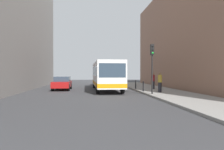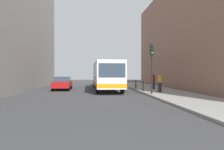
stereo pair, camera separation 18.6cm
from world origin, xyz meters
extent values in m
plane|color=#38383A|center=(0.00, 0.00, 0.00)|extent=(80.00, 80.00, 0.00)
cube|color=gray|center=(5.40, 0.00, 0.07)|extent=(4.40, 40.00, 0.15)
cube|color=#936B56|center=(11.50, 4.00, 6.47)|extent=(7.00, 32.00, 12.93)
cube|color=white|center=(0.22, 4.21, 1.75)|extent=(2.67, 11.04, 2.50)
cube|color=orange|center=(0.22, 4.21, 0.80)|extent=(2.69, 11.06, 0.36)
cube|color=#2D3D4C|center=(0.30, -1.27, 2.10)|extent=(2.26, 0.09, 1.20)
cube|color=#2D3D4C|center=(0.21, 4.71, 2.10)|extent=(2.66, 9.44, 1.00)
cylinder|color=black|center=(1.41, 0.33, 0.50)|extent=(0.30, 1.00, 1.00)
cylinder|color=black|center=(-0.85, 0.29, 0.50)|extent=(0.30, 1.00, 1.00)
cylinder|color=black|center=(1.29, 8.13, 0.50)|extent=(0.30, 1.00, 1.00)
cylinder|color=black|center=(-0.97, 8.09, 0.50)|extent=(0.30, 1.00, 1.00)
cube|color=maroon|center=(-4.58, 5.15, 0.64)|extent=(1.83, 4.41, 0.64)
cube|color=#2D3D4C|center=(-4.58, 5.30, 1.22)|extent=(1.62, 2.48, 0.52)
cylinder|color=black|center=(-3.75, 3.66, 0.32)|extent=(0.22, 0.64, 0.64)
cylinder|color=black|center=(-5.39, 3.64, 0.32)|extent=(0.22, 0.64, 0.64)
cylinder|color=black|center=(-3.77, 6.66, 0.32)|extent=(0.22, 0.64, 0.64)
cylinder|color=black|center=(-5.41, 6.64, 0.32)|extent=(0.22, 0.64, 0.64)
cube|color=maroon|center=(-0.08, 13.59, 0.64)|extent=(1.88, 4.43, 0.64)
cube|color=#2D3D4C|center=(-0.08, 13.74, 1.22)|extent=(1.65, 2.49, 0.52)
cylinder|color=black|center=(0.71, 12.07, 0.32)|extent=(0.23, 0.64, 0.64)
cylinder|color=black|center=(-0.93, 12.10, 0.32)|extent=(0.23, 0.64, 0.64)
cylinder|color=black|center=(0.77, 15.07, 0.32)|extent=(0.23, 0.64, 0.64)
cylinder|color=black|center=(-0.87, 15.10, 0.32)|extent=(0.23, 0.64, 0.64)
cylinder|color=black|center=(3.55, -1.73, 1.75)|extent=(0.12, 0.12, 3.20)
cube|color=black|center=(3.55, -1.73, 3.80)|extent=(0.28, 0.24, 0.90)
sphere|color=black|center=(3.55, -1.86, 4.08)|extent=(0.16, 0.16, 0.16)
sphere|color=black|center=(3.55, -1.86, 3.80)|extent=(0.16, 0.16, 0.16)
sphere|color=green|center=(3.55, -1.86, 3.52)|extent=(0.16, 0.16, 0.16)
cylinder|color=black|center=(3.45, 0.71, 0.62)|extent=(0.11, 0.11, 0.95)
cylinder|color=black|center=(3.45, 3.91, 0.62)|extent=(0.11, 0.11, 0.95)
cylinder|color=#26262D|center=(4.77, -0.14, 0.59)|extent=(0.32, 0.32, 0.88)
cylinder|color=gold|center=(4.77, -0.14, 1.37)|extent=(0.38, 0.38, 0.68)
sphere|color=#8C6647|center=(4.77, -0.14, 1.83)|extent=(0.24, 0.24, 0.24)
cylinder|color=#26262D|center=(5.31, 3.61, 0.58)|extent=(0.32, 0.32, 0.85)
cylinder|color=maroon|center=(5.31, 3.61, 1.33)|extent=(0.38, 0.38, 0.66)
sphere|color=#8C6647|center=(5.31, 3.61, 1.78)|extent=(0.24, 0.24, 0.24)
camera|label=1|loc=(-1.64, -18.43, 1.88)|focal=33.41mm
camera|label=2|loc=(-1.46, -18.45, 1.88)|focal=33.41mm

